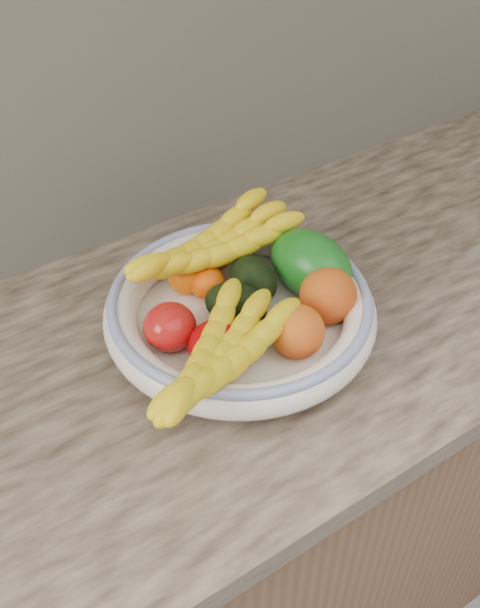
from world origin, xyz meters
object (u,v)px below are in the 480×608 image
object	(u,v)px
green_mango	(311,265)
banana_bunch_back	(212,251)
banana_bunch_front	(219,361)
fruit_bowl	(240,310)

from	to	relation	value
green_mango	banana_bunch_back	world-z (taller)	green_mango
green_mango	banana_bunch_back	bearing A→B (deg)	128.23
banana_bunch_front	banana_bunch_back	bearing A→B (deg)	31.17
green_mango	banana_bunch_front	bearing A→B (deg)	-168.03
fruit_bowl	banana_bunch_front	world-z (taller)	banana_bunch_front
green_mango	banana_bunch_back	size ratio (longest dim) A/B	0.46
green_mango	fruit_bowl	bearing A→B (deg)	168.58
fruit_bowl	banana_bunch_back	distance (m)	0.10
fruit_bowl	green_mango	xyz separation A→B (m)	(0.13, 0.00, 0.03)
fruit_bowl	banana_bunch_front	bearing A→B (deg)	-134.79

